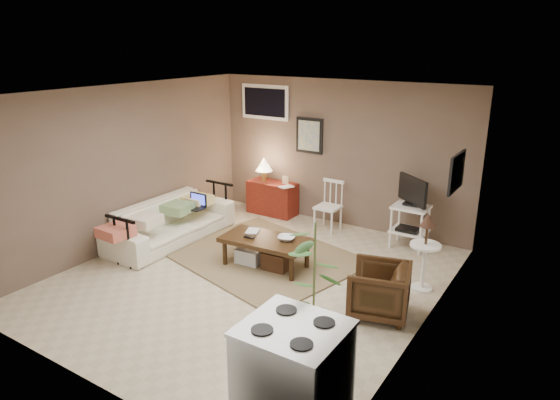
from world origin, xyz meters
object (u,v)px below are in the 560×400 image
Objects in this scene: red_console at (272,195)px; armchair at (379,288)px; sofa at (170,215)px; side_table at (426,243)px; spindle_chair at (328,207)px; stove at (293,382)px; coffee_table at (265,250)px; tv_stand at (411,211)px; potted_plant at (314,287)px.

red_console is 3.69m from armchair.
side_table is at bearing -81.98° from sofa.
spindle_chair is 4.54m from stove.
coffee_table is 1.13× the size of tv_stand.
coffee_table is at bearing -164.94° from side_table.
red_console reaches higher than stove.
stove is at bearing -11.27° from armchair.
tv_stand is 0.77× the size of potted_plant.
sofa is at bearing -107.82° from red_console.
red_console is 0.93× the size of tv_stand.
coffee_table is 3.07m from stove.
armchair is (-0.23, -0.87, -0.29)m from side_table.
spindle_chair reaches higher than coffee_table.
red_console is at bearing 176.15° from tv_stand.
stove is (3.68, -2.41, 0.07)m from sofa.
stove is (1.90, -2.40, 0.24)m from coffee_table.
tv_stand is 4.16m from stove.
sofa is 2.60× the size of spindle_chair.
spindle_chair is at bearing 115.01° from potted_plant.
red_console is at bearing 121.36° from coffee_table.
spindle_chair is 2.31m from side_table.
red_console is 5.29m from stove.
potted_plant is (0.12, -3.15, 0.18)m from tv_stand.
side_table reaches higher than sofa.
sofa is (-1.77, 0.01, 0.17)m from coffee_table.
red_console reaches higher than side_table.
side_table is (1.95, -1.20, 0.24)m from spindle_chair.
armchair is 0.46× the size of potted_plant.
side_table is 0.70× the size of potted_plant.
red_console is (0.61, 1.90, -0.07)m from sofa.
potted_plant is at bearing 110.45° from stove.
tv_stand is 1.12× the size of stove.
armchair is 1.20m from potted_plant.
stove is at bearing -123.26° from sofa.
red_console is 1.04× the size of stove.
potted_plant is (-0.24, -1.09, 0.43)m from armchair.
tv_stand is at bearing 116.36° from side_table.
sofa is 2.10× the size of red_console.
tv_stand is (3.20, 1.72, 0.16)m from sofa.
side_table is at bearing 15.06° from coffee_table.
red_console reaches higher than sofa.
armchair is (3.55, -0.34, -0.09)m from sofa.
red_console is at bearing -141.95° from armchair.
stove is at bearing -51.58° from coffee_table.
coffee_table is 1.81m from armchair.
potted_plant is (3.31, -1.43, 0.34)m from sofa.
side_table is at bearing -63.64° from tv_stand.
stove is at bearing -92.12° from side_table.
coffee_table is 0.58× the size of sofa.
side_table is at bearing 87.88° from stove.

